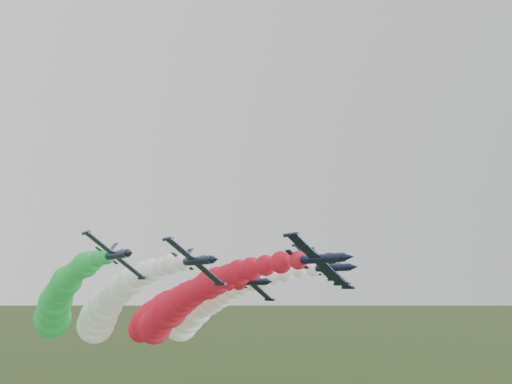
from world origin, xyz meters
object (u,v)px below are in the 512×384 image
Objects in this scene: jet_inner_right at (199,310)px; jet_trail at (157,315)px; jet_outer_left at (57,305)px; jet_inner_left at (106,309)px; jet_outer_right at (200,303)px; jet_lead at (175,310)px.

jet_trail is at bearing 118.70° from jet_inner_right.
jet_inner_right is 34.99m from jet_outer_left.
jet_outer_left is at bearing 147.12° from jet_inner_left.
jet_outer_right is at bearing 13.12° from jet_inner_left.
jet_lead is 1.00× the size of jet_trail.
jet_outer_left is (-20.23, 22.20, 0.66)m from jet_lead.
jet_lead is at bearing -105.08° from jet_trail.
jet_outer_right is (38.92, 0.52, -0.05)m from jet_outer_left.
jet_inner_left is 1.01× the size of jet_trail.
jet_outer_left is 1.00× the size of jet_outer_right.
jet_outer_right is at bearing 60.50° from jet_inner_right.
jet_lead is at bearing -47.66° from jet_outer_left.
jet_trail is (-6.69, 12.22, -1.66)m from jet_inner_right.
jet_inner_left reaches higher than jet_trail.
jet_lead is 19.07m from jet_inner_left.
jet_lead is 0.99× the size of jet_inner_right.
jet_trail is (-11.63, 3.48, -3.19)m from jet_outer_right.
jet_inner_right is at bearing 45.48° from jet_lead.
jet_inner_left is 1.00× the size of jet_inner_right.
jet_inner_left is 20.48m from jet_trail.
jet_inner_right is 1.01× the size of jet_outer_right.
jet_lead is 1.00× the size of jet_outer_left.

